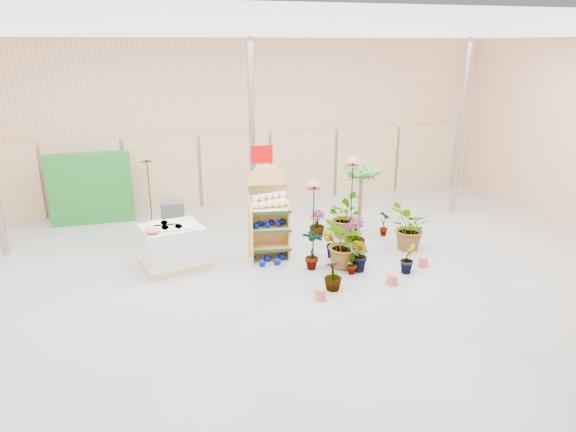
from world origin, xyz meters
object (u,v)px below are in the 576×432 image
object	(u,v)px
potted_plant_2	(345,244)
bird_table_front	(314,184)
pallet_stack	(173,246)
display_shelf	(268,216)

from	to	relation	value
potted_plant_2	bird_table_front	bearing A→B (deg)	162.96
pallet_stack	bird_table_front	bearing A→B (deg)	-29.76
bird_table_front	pallet_stack	bearing A→B (deg)	163.48
pallet_stack	bird_table_front	world-z (taller)	bird_table_front
bird_table_front	potted_plant_2	size ratio (longest dim) A/B	1.85
display_shelf	bird_table_front	distance (m)	1.40
display_shelf	bird_table_front	bearing A→B (deg)	-40.06
potted_plant_2	pallet_stack	bearing A→B (deg)	163.38
potted_plant_2	display_shelf	bearing A→B (deg)	143.07
display_shelf	pallet_stack	xyz separation A→B (m)	(-2.00, -0.01, -0.46)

